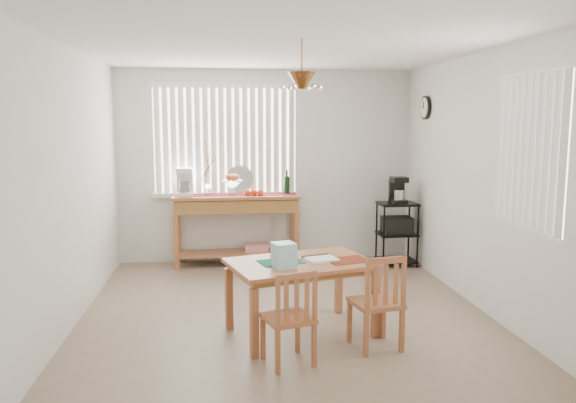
{
  "coord_description": "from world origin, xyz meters",
  "views": [
    {
      "loc": [
        -0.6,
        -5.39,
        1.9
      ],
      "look_at": [
        0.1,
        0.55,
        1.05
      ],
      "focal_mm": 35.0,
      "sensor_mm": 36.0,
      "label": 1
    }
  ],
  "objects": [
    {
      "name": "ground",
      "position": [
        0.0,
        0.0,
        -0.01
      ],
      "size": [
        4.0,
        4.5,
        0.01
      ],
      "primitive_type": "cube",
      "color": "#8D755F"
    },
    {
      "name": "room_shell",
      "position": [
        0.0,
        0.01,
        1.69
      ],
      "size": [
        4.2,
        4.7,
        2.7
      ],
      "color": "silver",
      "rests_on": "ground"
    },
    {
      "name": "sideboard",
      "position": [
        -0.41,
        1.99,
        0.71
      ],
      "size": [
        1.67,
        0.47,
        0.94
      ],
      "color": "#B0663B",
      "rests_on": "ground"
    },
    {
      "name": "sideboard_items",
      "position": [
        -0.69,
        2.01,
        1.09
      ],
      "size": [
        1.59,
        0.4,
        0.72
      ],
      "color": "maroon",
      "rests_on": "sideboard"
    },
    {
      "name": "wire_cart",
      "position": [
        1.7,
        1.73,
        0.51
      ],
      "size": [
        0.49,
        0.4,
        0.84
      ],
      "color": "black",
      "rests_on": "ground"
    },
    {
      "name": "cart_items",
      "position": [
        1.7,
        1.74,
        1.0
      ],
      "size": [
        0.2,
        0.24,
        0.35
      ],
      "color": "black",
      "rests_on": "wire_cart"
    },
    {
      "name": "dining_table",
      "position": [
        0.09,
        -0.56,
        0.59
      ],
      "size": [
        1.42,
        1.12,
        0.67
      ],
      "color": "#B0663B",
      "rests_on": "ground"
    },
    {
      "name": "table_items",
      "position": [
        0.0,
        -0.7,
        0.75
      ],
      "size": [
        1.04,
        0.47,
        0.21
      ],
      "color": "#136D56",
      "rests_on": "dining_table"
    },
    {
      "name": "chair_left",
      "position": [
        -0.09,
        -1.22,
        0.38
      ],
      "size": [
        0.45,
        0.45,
        0.78
      ],
      "color": "#B0663B",
      "rests_on": "ground"
    },
    {
      "name": "chair_right",
      "position": [
        0.67,
        -1.0,
        0.4
      ],
      "size": [
        0.45,
        0.45,
        0.82
      ],
      "color": "#B0663B",
      "rests_on": "ground"
    }
  ]
}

